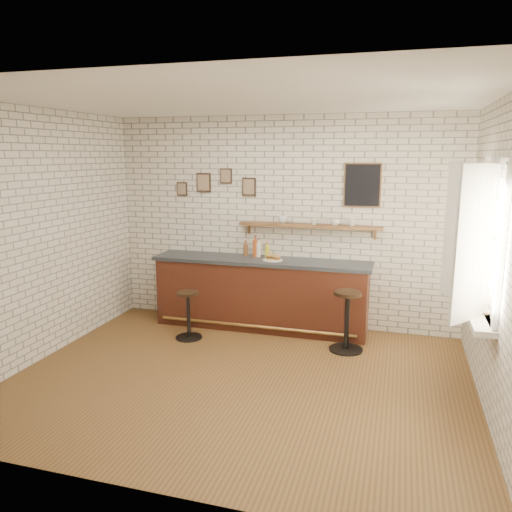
{
  "coord_description": "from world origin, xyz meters",
  "views": [
    {
      "loc": [
        1.62,
        -4.92,
        2.46
      ],
      "look_at": [
        -0.08,
        0.9,
        1.22
      ],
      "focal_mm": 35.0,
      "sensor_mm": 36.0,
      "label": 1
    }
  ],
  "objects_px": {
    "bitters_bottle_brown": "(246,250)",
    "book_upper": "(476,309)",
    "sandwich_plate": "(273,260)",
    "ciabatta_sandwich": "(273,257)",
    "condiment_bottle_yellow": "(267,251)",
    "shelf_cup_b": "(314,222)",
    "shelf_cup_d": "(352,223)",
    "bar_stool_left": "(188,313)",
    "bar_counter": "(261,293)",
    "bitters_bottle_amber": "(255,248)",
    "shelf_cup_a": "(283,220)",
    "shelf_cup_c": "(335,222)",
    "bar_stool_right": "(347,319)",
    "book_lower": "(475,311)",
    "bitters_bottle_white": "(258,250)"
  },
  "relations": [
    {
      "from": "ciabatta_sandwich",
      "to": "shelf_cup_c",
      "type": "height_order",
      "value": "shelf_cup_c"
    },
    {
      "from": "bitters_bottle_white",
      "to": "shelf_cup_c",
      "type": "distance_m",
      "value": 1.16
    },
    {
      "from": "bitters_bottle_amber",
      "to": "book_upper",
      "type": "height_order",
      "value": "bitters_bottle_amber"
    },
    {
      "from": "sandwich_plate",
      "to": "book_upper",
      "type": "distance_m",
      "value": 2.84
    },
    {
      "from": "shelf_cup_a",
      "to": "bitters_bottle_brown",
      "type": "bearing_deg",
      "value": -171.12
    },
    {
      "from": "bitters_bottle_brown",
      "to": "bar_stool_right",
      "type": "relative_size",
      "value": 0.29
    },
    {
      "from": "bitters_bottle_white",
      "to": "bar_stool_left",
      "type": "relative_size",
      "value": 0.39
    },
    {
      "from": "shelf_cup_b",
      "to": "shelf_cup_d",
      "type": "distance_m",
      "value": 0.53
    },
    {
      "from": "shelf_cup_d",
      "to": "book_upper",
      "type": "xyz_separation_m",
      "value": [
        1.39,
        -1.69,
        -0.59
      ]
    },
    {
      "from": "ciabatta_sandwich",
      "to": "shelf_cup_a",
      "type": "xyz_separation_m",
      "value": [
        0.08,
        0.24,
        0.49
      ]
    },
    {
      "from": "shelf_cup_b",
      "to": "bitters_bottle_amber",
      "type": "bearing_deg",
      "value": 122.91
    },
    {
      "from": "shelf_cup_b",
      "to": "shelf_cup_c",
      "type": "height_order",
      "value": "shelf_cup_c"
    },
    {
      "from": "condiment_bottle_yellow",
      "to": "shelf_cup_a",
      "type": "height_order",
      "value": "shelf_cup_a"
    },
    {
      "from": "shelf_cup_a",
      "to": "shelf_cup_c",
      "type": "relative_size",
      "value": 1.22
    },
    {
      "from": "bitters_bottle_brown",
      "to": "bitters_bottle_white",
      "type": "distance_m",
      "value": 0.19
    },
    {
      "from": "bar_stool_left",
      "to": "condiment_bottle_yellow",
      "type": "bearing_deg",
      "value": 43.95
    },
    {
      "from": "bar_stool_right",
      "to": "bar_stool_left",
      "type": "bearing_deg",
      "value": -175.52
    },
    {
      "from": "shelf_cup_a",
      "to": "book_upper",
      "type": "height_order",
      "value": "shelf_cup_a"
    },
    {
      "from": "sandwich_plate",
      "to": "bar_stool_right",
      "type": "bearing_deg",
      "value": -24.17
    },
    {
      "from": "ciabatta_sandwich",
      "to": "shelf_cup_c",
      "type": "relative_size",
      "value": 2.22
    },
    {
      "from": "bar_counter",
      "to": "sandwich_plate",
      "type": "height_order",
      "value": "sandwich_plate"
    },
    {
      "from": "bitters_bottle_amber",
      "to": "book_upper",
      "type": "bearing_deg",
      "value": -30.77
    },
    {
      "from": "condiment_bottle_yellow",
      "to": "shelf_cup_b",
      "type": "bearing_deg",
      "value": 4.33
    },
    {
      "from": "bitters_bottle_amber",
      "to": "bar_stool_right",
      "type": "height_order",
      "value": "bitters_bottle_amber"
    },
    {
      "from": "bitters_bottle_brown",
      "to": "bitters_bottle_amber",
      "type": "height_order",
      "value": "bitters_bottle_amber"
    },
    {
      "from": "ciabatta_sandwich",
      "to": "shelf_cup_d",
      "type": "distance_m",
      "value": 1.18
    },
    {
      "from": "bitters_bottle_brown",
      "to": "ciabatta_sandwich",
      "type": "bearing_deg",
      "value": -22.03
    },
    {
      "from": "bitters_bottle_brown",
      "to": "book_upper",
      "type": "xyz_separation_m",
      "value": [
        2.89,
        -1.64,
        -0.14
      ]
    },
    {
      "from": "bar_stool_left",
      "to": "bar_counter",
      "type": "bearing_deg",
      "value": 40.09
    },
    {
      "from": "sandwich_plate",
      "to": "ciabatta_sandwich",
      "type": "bearing_deg",
      "value": 0.0
    },
    {
      "from": "ciabatta_sandwich",
      "to": "sandwich_plate",
      "type": "bearing_deg",
      "value": 180.0
    },
    {
      "from": "condiment_bottle_yellow",
      "to": "book_lower",
      "type": "xyz_separation_m",
      "value": [
        2.57,
        -1.65,
        -0.16
      ]
    },
    {
      "from": "sandwich_plate",
      "to": "bitters_bottle_white",
      "type": "distance_m",
      "value": 0.33
    },
    {
      "from": "sandwich_plate",
      "to": "condiment_bottle_yellow",
      "type": "distance_m",
      "value": 0.24
    },
    {
      "from": "bar_counter",
      "to": "bar_stool_left",
      "type": "bearing_deg",
      "value": -139.91
    },
    {
      "from": "bitters_bottle_amber",
      "to": "shelf_cup_a",
      "type": "distance_m",
      "value": 0.57
    },
    {
      "from": "shelf_cup_d",
      "to": "condiment_bottle_yellow",
      "type": "bearing_deg",
      "value": 163.72
    },
    {
      "from": "book_upper",
      "to": "bar_counter",
      "type": "bearing_deg",
      "value": 159.18
    },
    {
      "from": "bitters_bottle_white",
      "to": "shelf_cup_b",
      "type": "height_order",
      "value": "shelf_cup_b"
    },
    {
      "from": "sandwich_plate",
      "to": "ciabatta_sandwich",
      "type": "height_order",
      "value": "ciabatta_sandwich"
    },
    {
      "from": "bar_stool_left",
      "to": "shelf_cup_b",
      "type": "xyz_separation_m",
      "value": [
        1.53,
        0.89,
        1.19
      ]
    },
    {
      "from": "bitters_bottle_brown",
      "to": "bar_stool_right",
      "type": "distance_m",
      "value": 1.83
    },
    {
      "from": "bar_counter",
      "to": "bitters_bottle_white",
      "type": "distance_m",
      "value": 0.63
    },
    {
      "from": "shelf_cup_b",
      "to": "book_lower",
      "type": "xyz_separation_m",
      "value": [
        1.91,
        -1.7,
        -0.6
      ]
    },
    {
      "from": "sandwich_plate",
      "to": "book_lower",
      "type": "distance_m",
      "value": 2.85
    },
    {
      "from": "ciabatta_sandwich",
      "to": "bitters_bottle_brown",
      "type": "relative_size",
      "value": 1.09
    },
    {
      "from": "shelf_cup_c",
      "to": "shelf_cup_d",
      "type": "xyz_separation_m",
      "value": [
        0.23,
        0.0,
        0.0
      ]
    },
    {
      "from": "bitters_bottle_amber",
      "to": "shelf_cup_b",
      "type": "distance_m",
      "value": 0.93
    },
    {
      "from": "ciabatta_sandwich",
      "to": "bitters_bottle_white",
      "type": "xyz_separation_m",
      "value": [
        -0.27,
        0.19,
        0.05
      ]
    },
    {
      "from": "bar_stool_left",
      "to": "shelf_cup_b",
      "type": "height_order",
      "value": "shelf_cup_b"
    }
  ]
}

